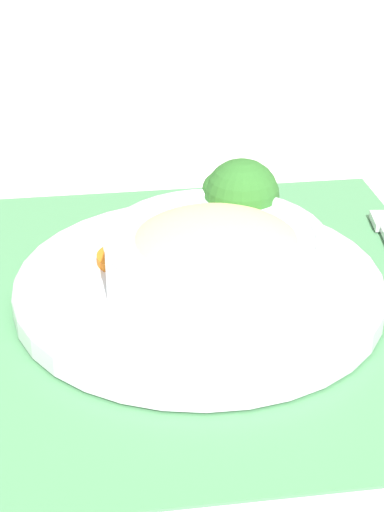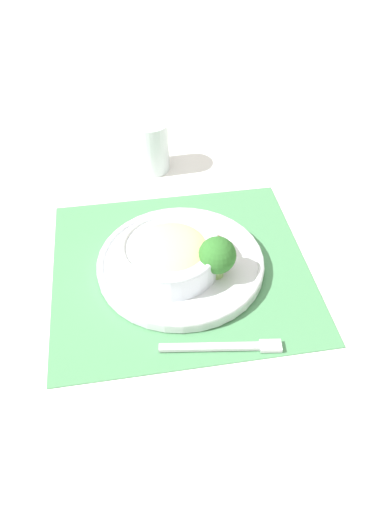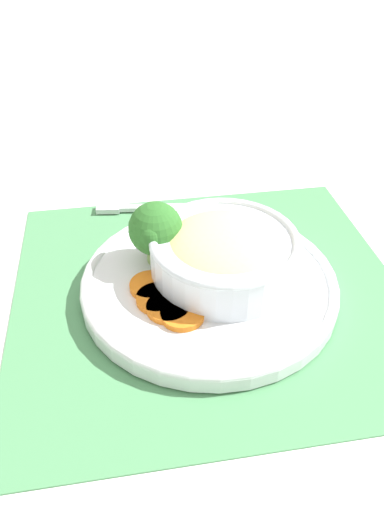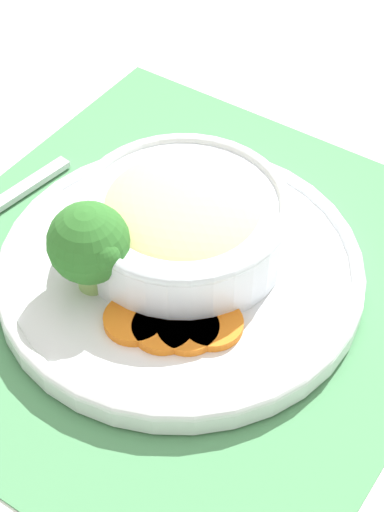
# 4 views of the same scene
# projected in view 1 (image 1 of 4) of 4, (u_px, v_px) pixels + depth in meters

# --- Properties ---
(ground_plane) EXTENTS (4.00, 4.00, 0.00)m
(ground_plane) POSITION_uv_depth(u_px,v_px,m) (199.00, 302.00, 0.67)
(ground_plane) COLOR white
(placemat) EXTENTS (0.44, 0.47, 0.00)m
(placemat) POSITION_uv_depth(u_px,v_px,m) (199.00, 300.00, 0.67)
(placemat) COLOR #4C8C59
(placemat) RESTS_ON ground_plane
(plate) EXTENTS (0.29, 0.29, 0.02)m
(plate) POSITION_uv_depth(u_px,v_px,m) (199.00, 285.00, 0.66)
(plate) COLOR silver
(plate) RESTS_ON placemat
(bowl) EXTENTS (0.17, 0.17, 0.06)m
(bowl) POSITION_uv_depth(u_px,v_px,m) (216.00, 257.00, 0.63)
(bowl) COLOR silver
(bowl) RESTS_ON plate
(broccoli_floret) EXTENTS (0.06, 0.06, 0.08)m
(broccoli_floret) POSITION_uv_depth(u_px,v_px,m) (241.00, 197.00, 0.69)
(broccoli_floret) COLOR #84AD5B
(broccoli_floret) RESTS_ON plate
(carrot_slice_near) EXTENTS (0.05, 0.05, 0.01)m
(carrot_slice_near) POSITION_uv_depth(u_px,v_px,m) (176.00, 239.00, 0.72)
(carrot_slice_near) COLOR orange
(carrot_slice_near) RESTS_ON plate
(carrot_slice_middle) EXTENTS (0.05, 0.05, 0.01)m
(carrot_slice_middle) POSITION_uv_depth(u_px,v_px,m) (156.00, 243.00, 0.71)
(carrot_slice_middle) COLOR orange
(carrot_slice_middle) RESTS_ON plate
(carrot_slice_far) EXTENTS (0.05, 0.05, 0.01)m
(carrot_slice_far) POSITION_uv_depth(u_px,v_px,m) (139.00, 249.00, 0.70)
(carrot_slice_far) COLOR orange
(carrot_slice_far) RESTS_ON plate
(carrot_slice_extra) EXTENTS (0.05, 0.05, 0.01)m
(carrot_slice_extra) POSITION_uv_depth(u_px,v_px,m) (125.00, 258.00, 0.69)
(carrot_slice_extra) COLOR orange
(carrot_slice_extra) RESTS_ON plate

